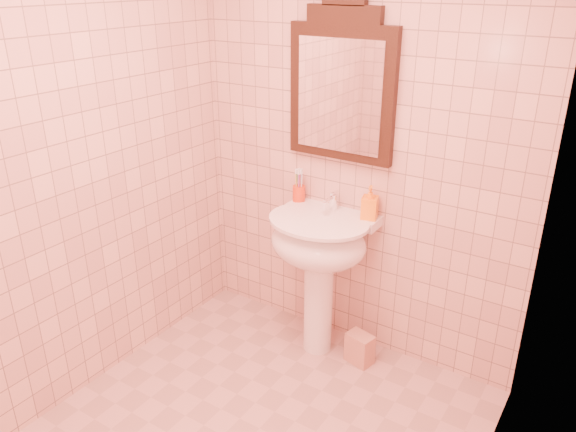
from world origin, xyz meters
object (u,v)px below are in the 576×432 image
Objects in this scene: soap_dispenser at (370,203)px; towel at (360,348)px; pedestal_sink at (319,251)px; mirror at (342,86)px; toothbrush_cup at (299,193)px.

soap_dispenser reaches higher than towel.
soap_dispenser reaches higher than pedestal_sink.
toothbrush_cup is at bearing -172.00° from mirror.
mirror is 0.69m from toothbrush_cup.
mirror is 0.64m from soap_dispenser.
toothbrush_cup is at bearing 145.10° from pedestal_sink.
toothbrush_cup is (-0.24, -0.03, -0.65)m from mirror.
toothbrush_cup reaches higher than pedestal_sink.
toothbrush_cup is 0.98m from towel.
mirror is at bearing 8.00° from toothbrush_cup.
pedestal_sink reaches higher than towel.
pedestal_sink is 5.01× the size of toothbrush_cup.
pedestal_sink is 0.39m from toothbrush_cup.
mirror is 1.50m from towel.
soap_dispenser is at bearing -1.23° from toothbrush_cup.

